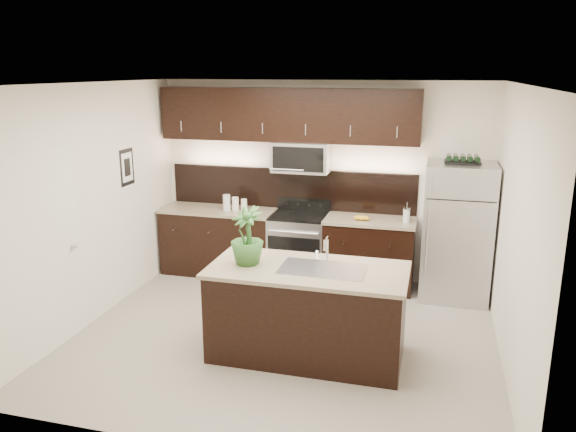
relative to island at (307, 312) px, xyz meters
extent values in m
plane|color=gray|center=(-0.33, 0.34, -0.47)|extent=(4.50, 4.50, 0.00)
cube|color=silver|center=(-0.33, 2.34, 0.88)|extent=(4.50, 0.02, 2.70)
cube|color=silver|center=(-0.33, -1.66, 0.88)|extent=(4.50, 0.02, 2.70)
cube|color=silver|center=(-2.58, 0.34, 0.88)|extent=(0.02, 4.00, 2.70)
cube|color=silver|center=(1.92, 0.34, 0.88)|extent=(0.02, 4.00, 2.70)
cube|color=white|center=(-0.33, 0.34, 2.23)|extent=(4.50, 4.00, 0.02)
cube|color=white|center=(-2.56, -0.46, 0.54)|extent=(0.04, 0.80, 2.02)
sphere|color=silver|center=(-2.53, -0.14, 0.53)|extent=(0.06, 0.06, 0.06)
cube|color=black|center=(-2.57, 1.09, 1.18)|extent=(0.01, 0.32, 0.46)
cube|color=white|center=(-2.57, 1.09, 1.18)|extent=(0.00, 0.24, 0.36)
cube|color=black|center=(-1.75, 2.03, -0.02)|extent=(1.57, 0.62, 0.90)
cube|color=black|center=(0.38, 2.03, -0.02)|extent=(1.16, 0.62, 0.90)
cube|color=#B2B2B7|center=(-0.58, 2.03, -0.02)|extent=(0.76, 0.62, 0.90)
cube|color=black|center=(-0.58, 2.03, 0.44)|extent=(0.76, 0.60, 0.03)
cube|color=#BEA88E|center=(-1.75, 2.03, 0.45)|extent=(1.59, 0.65, 0.04)
cube|color=#BEA88E|center=(0.38, 2.03, 0.45)|extent=(1.18, 0.65, 0.04)
cube|color=black|center=(-0.79, 2.32, 0.75)|extent=(3.49, 0.02, 0.56)
cube|color=#B2B2B7|center=(-0.58, 2.14, 1.23)|extent=(0.76, 0.40, 0.40)
cube|color=black|center=(-0.79, 2.17, 1.78)|extent=(3.49, 0.33, 0.70)
cube|color=black|center=(0.00, 0.00, -0.02)|extent=(1.90, 0.90, 0.90)
cube|color=#BEA88E|center=(0.00, 0.00, 0.45)|extent=(1.96, 0.96, 0.04)
cube|color=silver|center=(0.15, 0.00, 0.47)|extent=(0.84, 0.50, 0.01)
cylinder|color=silver|center=(0.15, 0.21, 0.59)|extent=(0.03, 0.03, 0.24)
cylinder|color=silver|center=(0.15, 0.14, 0.74)|extent=(0.02, 0.14, 0.02)
cylinder|color=silver|center=(0.15, 0.07, 0.69)|extent=(0.02, 0.02, 0.10)
cube|color=#B2B2B7|center=(1.47, 1.97, 0.39)|extent=(0.83, 0.75, 1.73)
cube|color=black|center=(1.47, 1.97, 1.27)|extent=(0.43, 0.26, 0.03)
cylinder|color=black|center=(1.30, 1.97, 1.32)|extent=(0.07, 0.24, 0.07)
cylinder|color=black|center=(1.38, 1.97, 1.32)|extent=(0.07, 0.24, 0.07)
cylinder|color=black|center=(1.47, 1.97, 1.32)|extent=(0.07, 0.24, 0.07)
cylinder|color=black|center=(1.55, 1.97, 1.32)|extent=(0.07, 0.24, 0.07)
cylinder|color=black|center=(1.63, 1.97, 1.32)|extent=(0.07, 0.24, 0.07)
imported|color=#2B5823|center=(-0.62, -0.03, 0.76)|extent=(0.43, 0.43, 0.58)
cylinder|color=silver|center=(-1.60, 1.98, 0.58)|extent=(0.10, 0.10, 0.22)
cylinder|color=white|center=(-1.49, 2.01, 0.56)|extent=(0.09, 0.09, 0.18)
cylinder|color=white|center=(-1.38, 2.05, 0.55)|extent=(0.08, 0.08, 0.16)
cylinder|color=silver|center=(0.84, 1.98, 0.55)|extent=(0.09, 0.09, 0.17)
cylinder|color=silver|center=(0.84, 1.98, 0.65)|extent=(0.09, 0.09, 0.02)
cylinder|color=silver|center=(0.84, 1.98, 0.69)|extent=(0.01, 0.01, 0.07)
ellipsoid|color=gold|center=(0.21, 1.95, 0.50)|extent=(0.21, 0.17, 0.06)
camera|label=1|loc=(1.15, -5.09, 2.37)|focal=35.00mm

